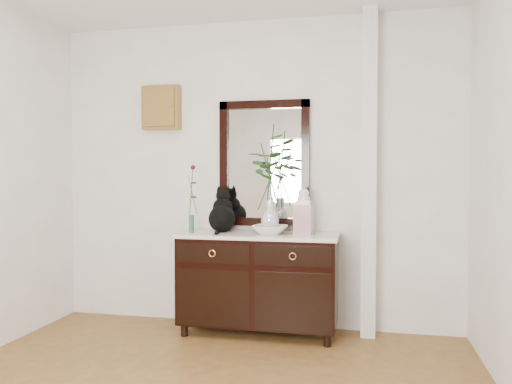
% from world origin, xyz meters
% --- Properties ---
extents(wall_back, '(3.60, 0.04, 2.70)m').
position_xyz_m(wall_back, '(0.00, 1.98, 1.35)').
color(wall_back, white).
rests_on(wall_back, ground).
extents(pilaster, '(0.12, 0.20, 2.70)m').
position_xyz_m(pilaster, '(1.00, 1.90, 1.35)').
color(pilaster, white).
rests_on(pilaster, ground).
extents(sideboard, '(1.33, 0.52, 0.82)m').
position_xyz_m(sideboard, '(0.10, 1.73, 0.47)').
color(sideboard, black).
rests_on(sideboard, ground).
extents(wall_mirror, '(0.80, 0.06, 1.10)m').
position_xyz_m(wall_mirror, '(0.10, 1.97, 1.44)').
color(wall_mirror, black).
rests_on(wall_mirror, wall_back).
extents(key_cabinet, '(0.35, 0.10, 0.40)m').
position_xyz_m(key_cabinet, '(-0.85, 1.94, 1.95)').
color(key_cabinet, brown).
rests_on(key_cabinet, wall_back).
extents(cat, '(0.32, 0.37, 0.38)m').
position_xyz_m(cat, '(-0.23, 1.78, 1.04)').
color(cat, black).
rests_on(cat, sideboard).
extents(lotus_bowl, '(0.30, 0.30, 0.07)m').
position_xyz_m(lotus_bowl, '(0.20, 1.71, 0.89)').
color(lotus_bowl, white).
rests_on(lotus_bowl, sideboard).
extents(vase_branches, '(0.46, 0.46, 0.90)m').
position_xyz_m(vase_branches, '(0.20, 1.71, 1.32)').
color(vase_branches, silver).
rests_on(vase_branches, lotus_bowl).
extents(bud_vase_rose, '(0.09, 0.09, 0.58)m').
position_xyz_m(bud_vase_rose, '(-0.47, 1.67, 1.14)').
color(bud_vase_rose, '#336C3B').
rests_on(bud_vase_rose, sideboard).
extents(ginger_jar, '(0.16, 0.16, 0.39)m').
position_xyz_m(ginger_jar, '(0.48, 1.74, 1.05)').
color(ginger_jar, silver).
rests_on(ginger_jar, sideboard).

